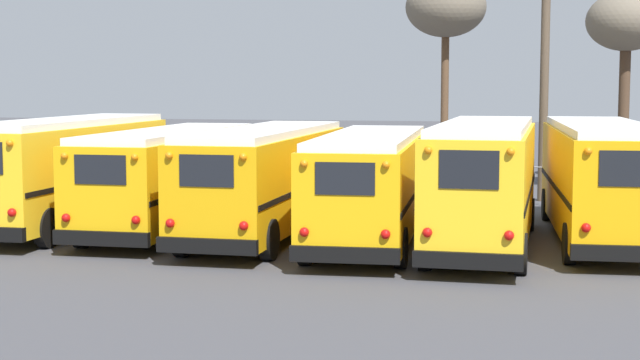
% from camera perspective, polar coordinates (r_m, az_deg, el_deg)
% --- Properties ---
extents(ground_plane, '(160.00, 160.00, 0.00)m').
position_cam_1_polar(ground_plane, '(27.68, 0.00, -3.34)').
color(ground_plane, '#424247').
extents(school_bus_0, '(2.56, 9.60, 3.28)m').
position_cam_1_polar(school_bus_0, '(30.10, -14.38, 0.65)').
color(school_bus_0, yellow).
rests_on(school_bus_0, ground).
extents(school_bus_1, '(2.63, 9.80, 2.96)m').
position_cam_1_polar(school_bus_1, '(29.16, -8.70, 0.26)').
color(school_bus_1, '#EAAA0F').
rests_on(school_bus_1, ground).
extents(school_bus_2, '(2.63, 10.15, 3.07)m').
position_cam_1_polar(school_bus_2, '(27.70, -3.16, 0.17)').
color(school_bus_2, '#E5A00C').
rests_on(school_bus_2, ground).
extents(school_bus_3, '(2.95, 10.04, 2.98)m').
position_cam_1_polar(school_bus_3, '(26.63, 2.96, -0.18)').
color(school_bus_3, '#EAAA0F').
rests_on(school_bus_3, ground).
extents(school_bus_4, '(2.63, 9.56, 3.32)m').
position_cam_1_polar(school_bus_4, '(25.95, 9.53, -0.03)').
color(school_bus_4, yellow).
rests_on(school_bus_4, ground).
extents(school_bus_5, '(3.11, 10.40, 3.25)m').
position_cam_1_polar(school_bus_5, '(27.94, 16.03, 0.18)').
color(school_bus_5, '#E5A00C').
rests_on(school_bus_5, ground).
extents(utility_pole, '(1.80, 0.32, 8.58)m').
position_cam_1_polar(utility_pole, '(36.60, 12.92, 5.69)').
color(utility_pole, brown).
rests_on(utility_pole, ground).
extents(bare_tree_0, '(3.57, 3.57, 8.98)m').
position_cam_1_polar(bare_tree_0, '(44.29, 7.33, 9.83)').
color(bare_tree_0, brown).
rests_on(bare_tree_0, ground).
extents(bare_tree_1, '(3.05, 3.05, 7.81)m').
position_cam_1_polar(bare_tree_1, '(39.57, 17.39, 8.57)').
color(bare_tree_1, '#473323').
rests_on(bare_tree_1, ground).
extents(fence_line, '(23.39, 0.06, 1.42)m').
position_cam_1_polar(fence_line, '(35.40, 2.78, 0.29)').
color(fence_line, '#939399').
rests_on(fence_line, ground).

